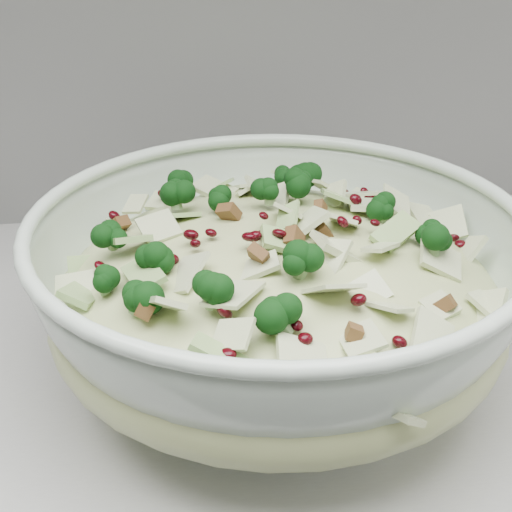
% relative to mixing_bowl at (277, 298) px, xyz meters
% --- Properties ---
extents(mixing_bowl, '(0.50, 0.50, 0.16)m').
position_rel_mixing_bowl_xyz_m(mixing_bowl, '(0.00, 0.00, 0.00)').
color(mixing_bowl, '#B8CBB8').
rests_on(mixing_bowl, counter).
extents(salad, '(0.41, 0.41, 0.16)m').
position_rel_mixing_bowl_xyz_m(salad, '(0.00, -0.00, 0.03)').
color(salad, '#B4B77D').
rests_on(salad, mixing_bowl).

